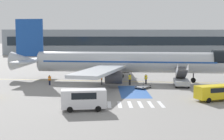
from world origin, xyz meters
The scene contains 20 objects.
ground_plane centered at (0.00, 0.00, 0.00)m, with size 600.00×600.00×0.00m, color gray.
apron_leadline_yellow centered at (1.59, -0.75, 0.00)m, with size 0.20×75.81×0.01m, color gold.
apron_stand_patch_blue centered at (1.59, -10.82, 0.00)m, with size 4.01×10.30×0.01m, color #2856A8.
apron_walkway_bar_0 centered at (-2.01, -19.33, 0.00)m, with size 0.44×3.60×0.01m, color silver.
apron_walkway_bar_1 centered at (-0.81, -19.33, 0.00)m, with size 0.44×3.60×0.01m, color silver.
apron_walkway_bar_2 centered at (0.39, -19.33, 0.00)m, with size 0.44×3.60×0.01m, color silver.
apron_walkway_bar_3 centered at (1.59, -19.33, 0.00)m, with size 0.44×3.60×0.01m, color silver.
apron_walkway_bar_4 centered at (2.79, -19.33, 0.00)m, with size 0.44×3.60×0.01m, color silver.
apron_walkway_bar_5 centered at (3.99, -19.33, 0.00)m, with size 0.44×3.60×0.01m, color silver.
airliner centered at (0.87, -0.64, 3.37)m, with size 41.11×34.42×10.93m.
boarding_stairs_forward centered at (9.59, -6.34, 0.95)m, with size 2.90×5.46×3.66m.
fuel_tanker centered at (-7.77, 20.36, 1.75)m, with size 8.76×2.77×3.47m.
service_van_0 centered at (-4.75, -22.15, 1.34)m, with size 4.86×2.24×2.25m.
service_van_3 centered at (10.95, -17.53, 1.15)m, with size 5.29×3.24×1.89m.
baggage_cart centered at (3.33, -8.16, 0.26)m, with size 2.80×2.96×0.87m.
ground_crew_0 centered at (-2.98, -4.63, 1.03)m, with size 0.26×0.44×1.78m.
ground_crew_1 centered at (4.31, -3.89, 0.95)m, with size 0.49×0.38×1.66m.
ground_crew_2 centered at (-11.37, -4.65, 0.94)m, with size 0.49×0.39×1.64m.
ground_crew_3 centered at (1.58, -4.62, 1.07)m, with size 0.44×0.26×1.84m.
terminal_building centered at (8.33, 84.36, 5.38)m, with size 107.96×12.10×10.76m.
Camera 1 is at (-2.59, -54.61, 7.79)m, focal length 50.00 mm.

